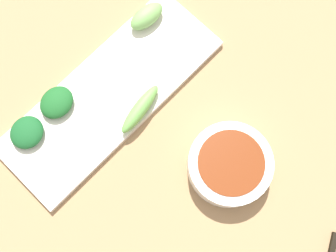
# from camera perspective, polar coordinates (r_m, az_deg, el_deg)

# --- Properties ---
(tabletop) EXTENTS (2.10, 2.10, 0.02)m
(tabletop) POSITION_cam_1_polar(r_m,az_deg,el_deg) (0.68, -0.81, 0.67)
(tabletop) COLOR #997851
(tabletop) RESTS_ON ground
(sauce_bowl) EXTENTS (0.12, 0.12, 0.04)m
(sauce_bowl) POSITION_cam_1_polar(r_m,az_deg,el_deg) (0.64, 8.19, -5.14)
(sauce_bowl) COLOR white
(sauce_bowl) RESTS_ON tabletop
(serving_plate) EXTENTS (0.14, 0.37, 0.01)m
(serving_plate) POSITION_cam_1_polar(r_m,az_deg,el_deg) (0.68, -7.66, 4.19)
(serving_plate) COLOR silver
(serving_plate) RESTS_ON tabletop
(broccoli_stalk_0) EXTENTS (0.04, 0.09, 0.02)m
(broccoli_stalk_0) POSITION_cam_1_polar(r_m,az_deg,el_deg) (0.65, -3.74, 2.28)
(broccoli_stalk_0) COLOR #69AC4E
(broccoli_stalk_0) RESTS_ON serving_plate
(broccoli_leafy_1) EXTENTS (0.06, 0.06, 0.02)m
(broccoli_leafy_1) POSITION_cam_1_polar(r_m,az_deg,el_deg) (0.67, -18.31, -0.82)
(broccoli_leafy_1) COLOR #175425
(broccoli_leafy_1) RESTS_ON serving_plate
(broccoli_stalk_2) EXTENTS (0.04, 0.06, 0.03)m
(broccoli_stalk_2) POSITION_cam_1_polar(r_m,az_deg,el_deg) (0.70, -2.87, 14.41)
(broccoli_stalk_2) COLOR #72AD58
(broccoli_stalk_2) RESTS_ON serving_plate
(broccoli_leafy_3) EXTENTS (0.05, 0.06, 0.02)m
(broccoli_leafy_3) POSITION_cam_1_polar(r_m,az_deg,el_deg) (0.67, -14.63, 3.06)
(broccoli_leafy_3) COLOR #1A5A23
(broccoli_leafy_3) RESTS_ON serving_plate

